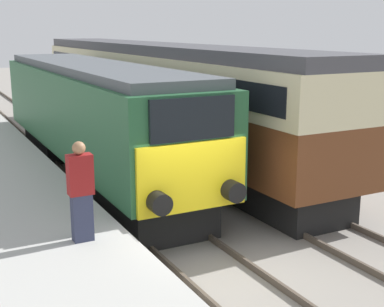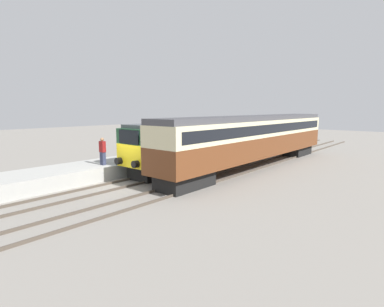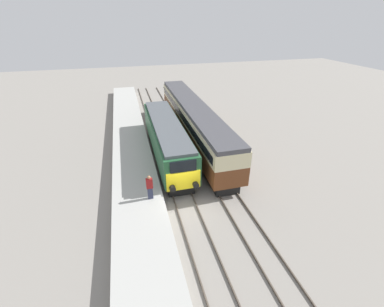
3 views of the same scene
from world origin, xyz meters
TOP-DOWN VIEW (x-y plane):
  - ground_plane at (0.00, 0.00)m, footprint 120.00×120.00m
  - platform_left at (-3.30, 8.00)m, footprint 3.50×50.00m
  - rails_near_track at (0.00, 5.00)m, footprint 1.51×60.00m
  - rails_far_track at (3.40, 5.00)m, footprint 1.50×60.00m
  - locomotive at (0.00, 7.52)m, footprint 2.70×13.89m
  - passenger_carriage at (3.40, 10.71)m, footprint 2.75×21.41m
  - person_on_platform at (-2.43, 0.45)m, footprint 0.44×0.26m

SIDE VIEW (x-z plane):
  - ground_plane at x=0.00m, z-range 0.00..0.00m
  - rails_near_track at x=0.00m, z-range 0.00..0.14m
  - rails_far_track at x=3.40m, z-range 0.00..0.14m
  - platform_left at x=-3.30m, z-range 0.00..0.92m
  - person_on_platform at x=-2.43m, z-range 0.93..2.77m
  - locomotive at x=0.00m, z-range 0.22..3.87m
  - passenger_carriage at x=3.40m, z-range 0.45..4.57m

